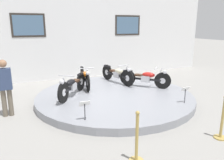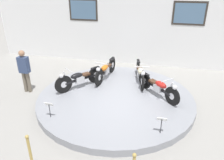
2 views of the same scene
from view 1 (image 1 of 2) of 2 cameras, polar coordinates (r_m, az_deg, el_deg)
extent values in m
plane|color=gray|center=(7.63, 0.73, -5.08)|extent=(60.00, 60.00, 0.00)
cylinder|color=gray|center=(7.59, 0.73, -4.31)|extent=(5.31, 5.31, 0.21)
cube|color=white|center=(10.81, -7.83, 12.76)|extent=(14.00, 0.20, 4.55)
cube|color=#2D2823|center=(10.29, -20.99, 13.19)|extent=(1.40, 0.02, 1.00)
cube|color=slate|center=(10.29, -20.99, 13.19)|extent=(1.24, 0.02, 0.84)
cube|color=#2D2823|center=(11.60, 4.12, 14.06)|extent=(1.40, 0.02, 1.00)
cube|color=slate|center=(11.59, 4.13, 14.06)|extent=(1.24, 0.02, 0.84)
cylinder|color=black|center=(6.74, -12.60, -3.20)|extent=(0.45, 0.54, 0.65)
cylinder|color=silver|center=(6.74, -12.60, -3.20)|extent=(0.19, 0.22, 0.23)
cylinder|color=black|center=(7.92, -8.17, -0.42)|extent=(0.45, 0.54, 0.65)
cylinder|color=silver|center=(7.92, -8.17, -0.42)|extent=(0.19, 0.22, 0.23)
cube|color=black|center=(7.32, -10.21, -1.70)|extent=(0.82, 1.02, 0.07)
cube|color=silver|center=(7.28, -10.34, -1.63)|extent=(0.36, 0.38, 0.24)
ellipsoid|color=black|center=(7.15, -10.74, -0.61)|extent=(0.47, 0.51, 0.20)
cube|color=#472D1E|center=(7.48, -9.55, -0.23)|extent=(0.36, 0.38, 0.07)
cube|color=black|center=(7.85, -8.24, 1.53)|extent=(0.30, 0.34, 0.06)
cylinder|color=silver|center=(6.81, -12.12, -1.24)|extent=(0.19, 0.22, 0.54)
cylinder|color=silver|center=(6.84, -11.83, 1.09)|extent=(0.44, 0.36, 0.03)
sphere|color=silver|center=(6.60, -12.99, -0.53)|extent=(0.15, 0.15, 0.15)
cylinder|color=black|center=(7.77, -6.34, -0.63)|extent=(0.14, 0.66, 0.66)
cylinder|color=silver|center=(7.77, -6.34, -0.63)|extent=(0.10, 0.24, 0.23)
cylinder|color=black|center=(9.07, -7.78, 1.46)|extent=(0.14, 0.66, 0.66)
cylinder|color=silver|center=(9.07, -7.78, 1.46)|extent=(0.10, 0.24, 0.23)
cube|color=black|center=(8.41, -7.12, 0.50)|extent=(0.24, 1.24, 0.07)
cube|color=silver|center=(8.37, -7.08, 0.57)|extent=(0.24, 0.34, 0.24)
ellipsoid|color=#D16619|center=(8.24, -7.00, 1.49)|extent=(0.28, 0.51, 0.20)
cube|color=#472D1E|center=(8.60, -7.37, 1.73)|extent=(0.24, 0.34, 0.07)
cube|color=black|center=(9.01, -7.84, 3.19)|extent=(0.15, 0.37, 0.06)
cylinder|color=silver|center=(7.86, -6.56, 1.05)|extent=(0.08, 0.25, 0.54)
cylinder|color=silver|center=(7.91, -6.74, 3.05)|extent=(0.54, 0.10, 0.03)
sphere|color=silver|center=(7.63, -6.33, 1.73)|extent=(0.15, 0.15, 0.15)
cylinder|color=black|center=(8.38, 4.15, 0.49)|extent=(0.20, 0.65, 0.65)
cylinder|color=silver|center=(8.38, 4.15, 0.49)|extent=(0.12, 0.24, 0.23)
cylinder|color=black|center=(9.41, -1.26, 2.04)|extent=(0.20, 0.65, 0.65)
cylinder|color=silver|center=(9.41, -1.26, 2.04)|extent=(0.12, 0.24, 0.23)
cube|color=black|center=(8.88, 1.29, 1.31)|extent=(0.36, 1.22, 0.07)
cube|color=silver|center=(8.85, 1.45, 1.39)|extent=(0.27, 0.36, 0.24)
ellipsoid|color=beige|center=(8.74, 1.86, 2.30)|extent=(0.33, 0.52, 0.20)
cube|color=#472D1E|center=(9.02, 0.43, 2.43)|extent=(0.27, 0.36, 0.07)
cube|color=black|center=(9.35, -1.27, 3.70)|extent=(0.18, 0.37, 0.06)
cylinder|color=silver|center=(8.44, 3.51, 2.00)|extent=(0.10, 0.25, 0.54)
cylinder|color=silver|center=(8.47, 3.06, 3.84)|extent=(0.53, 0.16, 0.03)
sphere|color=silver|center=(8.26, 4.47, 2.71)|extent=(0.15, 0.15, 0.15)
cylinder|color=black|center=(8.25, 13.08, -0.18)|extent=(0.47, 0.47, 0.61)
cylinder|color=silver|center=(8.25, 13.08, -0.18)|extent=(0.20, 0.20, 0.21)
cylinder|color=black|center=(8.55, 4.12, 0.63)|extent=(0.47, 0.47, 0.61)
cylinder|color=silver|center=(8.55, 4.12, 0.63)|extent=(0.20, 0.20, 0.21)
cube|color=black|center=(8.37, 8.52, 0.23)|extent=(0.92, 0.93, 0.07)
cube|color=silver|center=(8.36, 8.79, 0.34)|extent=(0.37, 0.37, 0.24)
ellipsoid|color=red|center=(8.30, 9.51, 1.35)|extent=(0.49, 0.50, 0.20)
cube|color=#472D1E|center=(8.39, 7.10, 1.29)|extent=(0.37, 0.37, 0.07)
cube|color=black|center=(8.49, 4.15, 2.34)|extent=(0.32, 0.33, 0.06)
cylinder|color=silver|center=(8.23, 12.14, 1.26)|extent=(0.21, 0.21, 0.54)
cylinder|color=silver|center=(8.20, 11.49, 3.10)|extent=(0.41, 0.40, 0.03)
sphere|color=silver|center=(8.17, 13.63, 2.09)|extent=(0.15, 0.15, 0.15)
cylinder|color=#333338|center=(5.48, -7.10, -8.31)|extent=(0.02, 0.02, 0.42)
cube|color=white|center=(5.40, -7.17, -6.11)|extent=(0.26, 0.11, 0.15)
cylinder|color=#333338|center=(6.98, 18.53, -3.99)|extent=(0.02, 0.02, 0.42)
cube|color=white|center=(6.92, 18.67, -2.22)|extent=(0.26, 0.11, 0.15)
cylinder|color=#6B6051|center=(6.83, -26.34, -5.43)|extent=(0.13, 0.13, 0.78)
cylinder|color=#6B6051|center=(6.83, -25.00, -5.31)|extent=(0.13, 0.13, 0.78)
cube|color=navy|center=(6.65, -26.29, 0.22)|extent=(0.36, 0.22, 0.59)
sphere|color=#9E7051|center=(6.57, -26.70, 3.86)|extent=(0.21, 0.21, 0.21)
cylinder|color=tan|center=(4.18, 6.50, -15.00)|extent=(0.06, 0.06, 0.95)
sphere|color=tan|center=(3.96, 6.70, -8.54)|extent=(0.08, 0.08, 0.08)
cylinder|color=tan|center=(5.71, 26.38, -13.31)|extent=(0.28, 0.28, 0.03)
cylinder|color=tan|center=(5.53, 26.90, -9.05)|extent=(0.06, 0.06, 0.95)
camera|label=2|loc=(4.58, 69.60, 23.49)|focal=35.00mm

